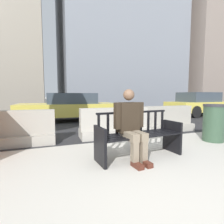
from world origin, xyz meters
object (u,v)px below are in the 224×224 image
object	(u,v)px
street_bench	(139,137)
seated_person	(131,123)
jersey_barrier_right	(164,121)
car_sedan_far	(69,107)
jersey_barrier_centre	(115,125)
jersey_barrier_left	(11,131)
trash_bin	(214,123)
car_taxi_near	(199,104)

from	to	relation	value
street_bench	seated_person	distance (m)	0.37
jersey_barrier_right	car_sedan_far	size ratio (longest dim) A/B	0.45
jersey_barrier_centre	jersey_barrier_left	xyz separation A→B (m)	(-2.65, 0.04, 0.00)
street_bench	trash_bin	bearing A→B (deg)	8.35
street_bench	car_sedan_far	world-z (taller)	car_sedan_far
seated_person	jersey_barrier_right	size ratio (longest dim) A/B	0.65
seated_person	car_taxi_near	size ratio (longest dim) A/B	0.32
car_taxi_near	car_sedan_far	distance (m)	7.60
jersey_barrier_centre	trash_bin	size ratio (longest dim) A/B	2.08
car_sedan_far	trash_bin	distance (m)	5.96
seated_person	jersey_barrier_centre	bearing A→B (deg)	77.49
jersey_barrier_left	car_taxi_near	xyz separation A→B (m)	(9.41, 3.20, 0.35)
jersey_barrier_centre	car_taxi_near	size ratio (longest dim) A/B	0.50
street_bench	jersey_barrier_left	size ratio (longest dim) A/B	0.85
jersey_barrier_left	car_taxi_near	distance (m)	9.94
street_bench	car_taxi_near	world-z (taller)	car_taxi_near
seated_person	jersey_barrier_left	bearing A→B (deg)	140.44
jersey_barrier_right	trash_bin	size ratio (longest dim) A/B	2.07
jersey_barrier_right	car_taxi_near	world-z (taller)	car_taxi_near
street_bench	jersey_barrier_right	xyz separation A→B (m)	(2.03, 1.89, -0.06)
jersey_barrier_left	trash_bin	world-z (taller)	trash_bin
trash_bin	jersey_barrier_right	bearing A→B (deg)	104.36
car_taxi_near	seated_person	bearing A→B (deg)	-144.80
car_taxi_near	trash_bin	size ratio (longest dim) A/B	4.19
car_taxi_near	car_sedan_far	size ratio (longest dim) A/B	0.91
jersey_barrier_right	car_sedan_far	bearing A→B (deg)	126.80
seated_person	trash_bin	world-z (taller)	seated_person
jersey_barrier_left	jersey_barrier_right	distance (m)	4.50
street_bench	seated_person	size ratio (longest dim) A/B	1.31
car_sedan_far	jersey_barrier_right	bearing A→B (deg)	-53.20
jersey_barrier_left	trash_bin	distance (m)	5.10
seated_person	trash_bin	size ratio (longest dim) A/B	1.35
jersey_barrier_right	car_sedan_far	distance (m)	4.48
street_bench	jersey_barrier_centre	bearing A→B (deg)	83.94
street_bench	jersey_barrier_left	bearing A→B (deg)	144.12
street_bench	jersey_barrier_centre	distance (m)	1.76
seated_person	jersey_barrier_centre	world-z (taller)	seated_person
seated_person	jersey_barrier_left	distance (m)	2.93
street_bench	jersey_barrier_centre	world-z (taller)	street_bench
street_bench	car_taxi_near	bearing A→B (deg)	35.65
street_bench	trash_bin	distance (m)	2.45
jersey_barrier_centre	car_taxi_near	distance (m)	7.50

